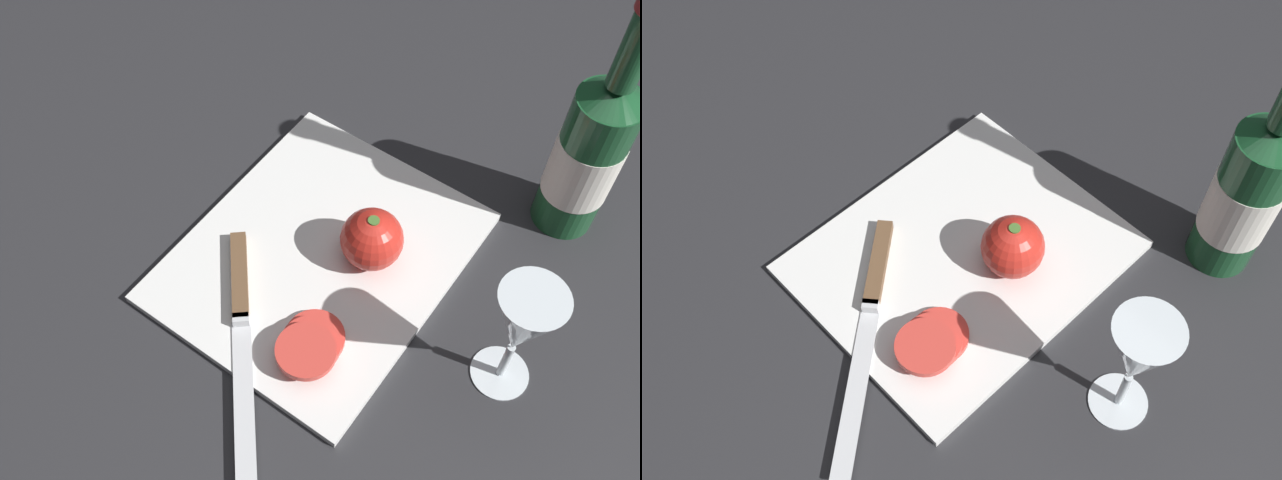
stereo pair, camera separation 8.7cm
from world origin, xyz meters
TOP-DOWN VIEW (x-y plane):
  - ground_plane at (0.00, 0.00)m, footprint 3.00×3.00m
  - cutting_board at (0.06, -0.03)m, footprint 0.36×0.30m
  - wine_bottle at (-0.18, 0.17)m, footprint 0.08×0.08m
  - wine_glass at (0.06, 0.21)m, footprint 0.07×0.07m
  - whole_tomato at (0.02, 0.02)m, footprint 0.07×0.07m
  - knife at (0.17, -0.07)m, footprint 0.25×0.22m
  - tomato_slice_stack_near at (0.16, 0.03)m, footprint 0.09×0.07m

SIDE VIEW (x-z plane):
  - ground_plane at x=0.00m, z-range 0.00..0.00m
  - cutting_board at x=0.06m, z-range 0.00..0.01m
  - knife at x=0.17m, z-range 0.01..0.02m
  - tomato_slice_stack_near at x=0.16m, z-range 0.01..0.04m
  - whole_tomato at x=0.02m, z-range 0.01..0.09m
  - wine_glass at x=0.06m, z-range 0.03..0.19m
  - wine_bottle at x=-0.18m, z-range -0.05..0.28m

